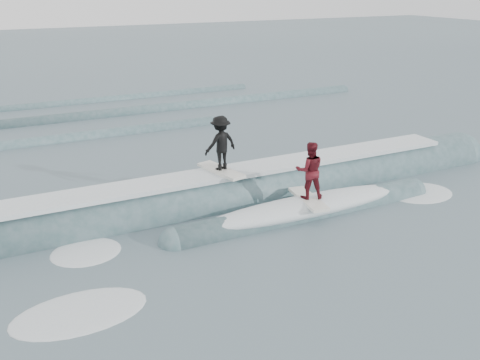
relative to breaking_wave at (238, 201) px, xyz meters
name	(u,v)px	position (x,y,z in m)	size (l,w,h in m)	color
ground	(287,249)	(-0.26, -3.64, -0.05)	(160.00, 160.00, 0.00)	#41535E
breaking_wave	(238,201)	(0.00, 0.00, 0.00)	(23.83, 3.81, 2.05)	#375A5D
surfer_black	(221,145)	(-0.48, 0.32, 1.99)	(1.28, 2.07, 1.92)	silver
surfer_red	(310,173)	(1.59, -1.88, 1.39)	(1.09, 2.06, 1.95)	white
whitewater	(309,262)	(-0.10, -4.54, -0.05)	(14.93, 8.83, 0.10)	white
far_swells	(111,117)	(-0.92, 14.01, -0.05)	(33.62, 8.65, 0.80)	#375A5D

